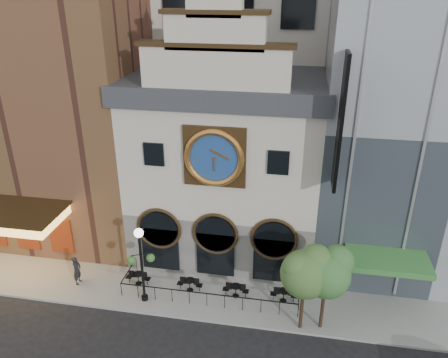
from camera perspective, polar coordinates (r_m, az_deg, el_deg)
ground at (r=26.09m, az=-2.82°, el=-18.14°), size 120.00×120.00×0.00m
sidewalk at (r=27.88m, az=-1.66°, el=-14.60°), size 44.00×5.00×0.15m
clock_building at (r=28.99m, az=0.30°, el=2.31°), size 12.60×8.78×18.65m
theater_building at (r=33.91m, az=-21.94°, el=14.29°), size 14.00×15.60×25.00m
retail_building at (r=30.76m, az=25.93°, el=7.94°), size 14.00×14.40×20.00m
cafe_railing at (r=27.55m, az=-1.67°, el=-13.76°), size 10.60×2.60×0.90m
bistro_0 at (r=28.66m, az=-11.15°, el=-12.52°), size 1.58×0.68×0.90m
bistro_1 at (r=27.72m, az=-4.50°, el=-13.52°), size 1.58×0.68×0.90m
bistro_2 at (r=27.22m, az=1.55°, el=-14.28°), size 1.58×0.68×0.90m
bistro_3 at (r=27.10m, az=7.79°, el=-14.74°), size 1.58×0.68×0.90m
pedestrian at (r=29.40m, az=-18.65°, el=-11.23°), size 0.48×0.72×1.93m
lamppost at (r=25.84m, az=-10.79°, el=-9.99°), size 1.50×0.92×4.95m
tree_left at (r=23.82m, az=13.38°, el=-11.58°), size 2.65×2.56×5.11m
tree_right at (r=23.51m, az=10.67°, el=-11.67°), size 2.69×2.59×5.19m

